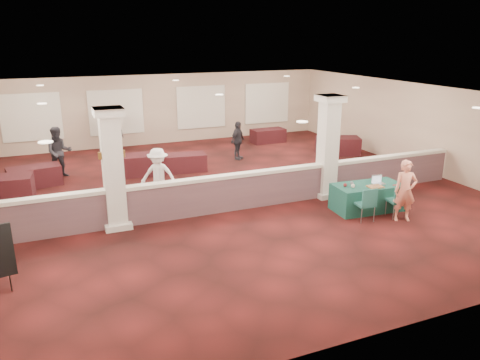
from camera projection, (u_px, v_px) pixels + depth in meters
name	position (u px, v px, depth m)	size (l,w,h in m)	color
ground	(221.00, 194.00, 15.13)	(16.00, 16.00, 0.00)	#431110
wall_back	(160.00, 109.00, 21.70)	(16.00, 0.04, 3.20)	gray
wall_front	(391.00, 248.00, 7.61)	(16.00, 0.04, 3.20)	gray
wall_right	(419.00, 127.00, 17.61)	(0.04, 16.00, 3.20)	gray
ceiling	(219.00, 94.00, 14.18)	(16.00, 16.00, 0.02)	silver
partition_wall	(238.00, 191.00, 13.64)	(15.60, 0.28, 1.10)	#553941
column_left	(113.00, 168.00, 12.03)	(0.72, 0.72, 3.20)	beige
column_right	(328.00, 146.00, 14.43)	(0.72, 0.72, 3.20)	beige
sconce_left	(100.00, 156.00, 11.82)	(0.12, 0.12, 0.18)	brown
sconce_right	(123.00, 154.00, 12.03)	(0.12, 0.12, 0.18)	brown
near_table	(367.00, 197.00, 13.66)	(2.00, 1.00, 0.77)	#0F392C
conf_chair_main	(399.00, 199.00, 12.99)	(0.55, 0.55, 0.96)	#1D5547
conf_chair_side	(367.00, 202.00, 12.75)	(0.52, 0.52, 0.96)	#1D5547
woman	(405.00, 191.00, 12.75)	(0.61, 0.41, 1.71)	#DF7C60
far_table_front_left	(0.00, 189.00, 14.33)	(1.91, 0.96, 0.78)	black
far_table_front_center	(184.00, 163.00, 17.55)	(1.61, 0.80, 0.65)	black
far_table_front_right	(338.00, 146.00, 20.06)	(1.81, 0.91, 0.74)	black
far_table_back_left	(35.00, 176.00, 15.81)	(1.67, 0.83, 0.68)	black
far_table_back_center	(139.00, 165.00, 17.10)	(1.83, 0.92, 0.74)	black
far_table_back_right	(268.00, 136.00, 22.24)	(1.59, 0.79, 0.64)	black
attendee_a	(59.00, 152.00, 16.67)	(0.88, 0.49, 1.83)	black
attendee_b	(158.00, 176.00, 14.14)	(1.08, 0.50, 1.70)	silver
attendee_c	(238.00, 141.00, 19.09)	(0.92, 0.44, 1.57)	black
attendee_d	(112.00, 131.00, 20.14)	(0.92, 0.50, 1.87)	black
laptop_base	(379.00, 184.00, 13.59)	(0.35, 0.24, 0.02)	#BBBBBF
laptop_screen	(377.00, 179.00, 13.66)	(0.35, 0.01, 0.23)	#BBBBBF
screen_glow	(377.00, 179.00, 13.66)	(0.32, 0.00, 0.20)	silver
knitting	(375.00, 187.00, 13.31)	(0.42, 0.32, 0.03)	#C56C1F
yarn_cream	(353.00, 186.00, 13.25)	(0.12, 0.12, 0.12)	#C1B19E
yarn_red	(345.00, 185.00, 13.34)	(0.11, 0.11, 0.11)	#5B1A12
yarn_grey	(352.00, 183.00, 13.49)	(0.11, 0.11, 0.11)	#505055
scissors	(395.00, 185.00, 13.48)	(0.13, 0.03, 0.01)	red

